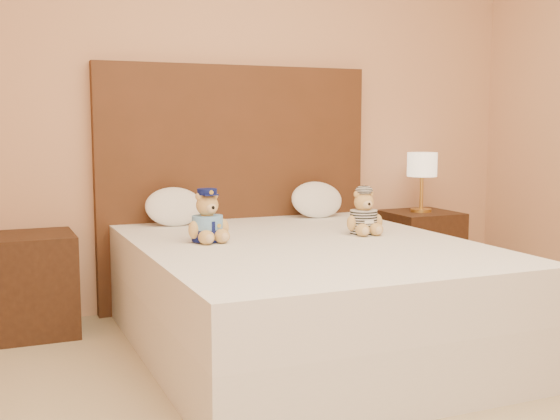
# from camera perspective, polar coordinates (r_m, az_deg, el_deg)

# --- Properties ---
(bed) EXTENTS (1.60, 2.00, 0.55)m
(bed) POSITION_cam_1_polar(r_m,az_deg,el_deg) (3.59, 1.90, -6.95)
(bed) COLOR white
(bed) RESTS_ON ground
(headboard) EXTENTS (1.75, 0.08, 1.50)m
(headboard) POSITION_cam_1_polar(r_m,az_deg,el_deg) (4.43, -3.59, 1.95)
(headboard) COLOR #4B2916
(headboard) RESTS_ON ground
(nightstand_left) EXTENTS (0.45, 0.45, 0.55)m
(nightstand_left) POSITION_cam_1_polar(r_m,az_deg,el_deg) (4.05, -19.49, -5.72)
(nightstand_left) COLOR #361F11
(nightstand_left) RESTS_ON ground
(nightstand_right) EXTENTS (0.45, 0.45, 0.55)m
(nightstand_right) POSITION_cam_1_polar(r_m,az_deg,el_deg) (4.88, 11.31, -3.35)
(nightstand_right) COLOR #361F11
(nightstand_right) RESTS_ON ground
(lamp) EXTENTS (0.20, 0.20, 0.40)m
(lamp) POSITION_cam_1_polar(r_m,az_deg,el_deg) (4.81, 11.47, 3.39)
(lamp) COLOR gold
(lamp) RESTS_ON nightstand_right
(teddy_police) EXTENTS (0.26, 0.25, 0.27)m
(teddy_police) POSITION_cam_1_polar(r_m,az_deg,el_deg) (3.53, -5.93, -0.46)
(teddy_police) COLOR #AF7744
(teddy_police) RESTS_ON bed
(teddy_prisoner) EXTENTS (0.23, 0.22, 0.24)m
(teddy_prisoner) POSITION_cam_1_polar(r_m,az_deg,el_deg) (3.79, 6.82, -0.14)
(teddy_prisoner) COLOR #AF7744
(teddy_prisoner) RESTS_ON bed
(pillow_left) EXTENTS (0.34, 0.22, 0.24)m
(pillow_left) POSITION_cam_1_polar(r_m,az_deg,el_deg) (4.14, -8.60, 0.43)
(pillow_left) COLOR white
(pillow_left) RESTS_ON bed
(pillow_right) EXTENTS (0.35, 0.23, 0.25)m
(pillow_right) POSITION_cam_1_polar(r_m,az_deg,el_deg) (4.46, 3.01, 0.99)
(pillow_right) COLOR white
(pillow_right) RESTS_ON bed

